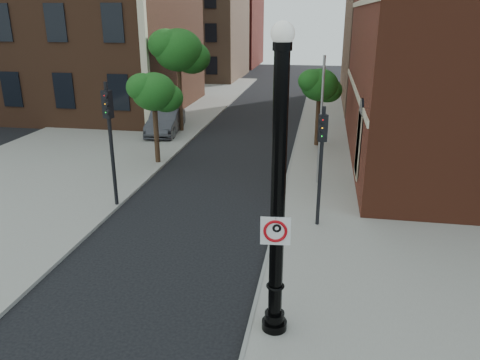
% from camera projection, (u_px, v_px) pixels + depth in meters
% --- Properties ---
extents(ground, '(120.00, 120.00, 0.00)m').
position_uv_depth(ground, '(175.00, 302.00, 12.01)').
color(ground, black).
rests_on(ground, ground).
extents(sidewalk_right, '(8.00, 60.00, 0.12)m').
position_uv_depth(sidewalk_right, '(378.00, 183.00, 20.28)').
color(sidewalk_right, gray).
rests_on(sidewalk_right, ground).
extents(sidewalk_left, '(10.00, 50.00, 0.12)m').
position_uv_depth(sidewalk_left, '(126.00, 128.00, 30.17)').
color(sidewalk_left, gray).
rests_on(sidewalk_left, ground).
extents(curb_edge, '(0.10, 60.00, 0.14)m').
position_uv_depth(curb_edge, '(287.00, 178.00, 20.93)').
color(curb_edge, gray).
rests_on(curb_edge, ground).
extents(bg_building_tan_a, '(12.00, 12.00, 12.00)m').
position_uv_depth(bg_building_tan_a, '(189.00, 23.00, 52.79)').
color(bg_building_tan_a, '#866249').
rests_on(bg_building_tan_a, ground).
extents(bg_building_red, '(12.00, 12.00, 10.00)m').
position_uv_depth(bg_building_red, '(216.00, 29.00, 66.11)').
color(bg_building_red, maroon).
rests_on(bg_building_red, ground).
extents(lamppost, '(0.58, 0.58, 6.89)m').
position_uv_depth(lamppost, '(278.00, 206.00, 9.83)').
color(lamppost, black).
rests_on(lamppost, ground).
extents(no_parking_sign, '(0.64, 0.11, 0.64)m').
position_uv_depth(no_parking_sign, '(276.00, 231.00, 9.83)').
color(no_parking_sign, white).
rests_on(no_parking_sign, ground).
extents(parked_car, '(2.15, 4.85, 1.55)m').
position_uv_depth(parked_car, '(166.00, 122.00, 28.59)').
color(parked_car, '#313136').
rests_on(parked_car, ground).
extents(traffic_signal_left, '(0.36, 0.41, 4.75)m').
position_uv_depth(traffic_signal_left, '(109.00, 125.00, 16.88)').
color(traffic_signal_left, black).
rests_on(traffic_signal_left, ground).
extents(traffic_signal_right, '(0.32, 0.37, 4.23)m').
position_uv_depth(traffic_signal_right, '(322.00, 148.00, 15.30)').
color(traffic_signal_right, black).
rests_on(traffic_signal_right, ground).
extents(utility_pole, '(0.11, 0.11, 5.47)m').
position_uv_depth(utility_pole, '(321.00, 123.00, 19.37)').
color(utility_pole, '#999999').
rests_on(utility_pole, ground).
extents(street_tree_a, '(2.47, 2.23, 4.45)m').
position_uv_depth(street_tree_a, '(155.00, 93.00, 21.94)').
color(street_tree_a, black).
rests_on(street_tree_a, ground).
extents(street_tree_b, '(3.45, 3.12, 6.21)m').
position_uv_depth(street_tree_b, '(179.00, 51.00, 27.69)').
color(street_tree_b, black).
rests_on(street_tree_b, ground).
extents(street_tree_c, '(2.37, 2.15, 4.28)m').
position_uv_depth(street_tree_c, '(320.00, 86.00, 24.96)').
color(street_tree_c, black).
rests_on(street_tree_c, ground).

